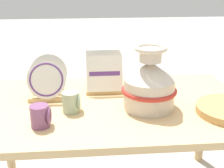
{
  "coord_description": "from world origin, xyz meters",
  "views": [
    {
      "loc": [
        -0.13,
        -1.47,
        1.29
      ],
      "look_at": [
        0.0,
        0.0,
        0.73
      ],
      "focal_mm": 50.0,
      "sensor_mm": 36.0,
      "label": 1
    }
  ],
  "objects": [
    {
      "name": "mug_plum_glaze",
      "position": [
        -0.33,
        -0.22,
        0.67
      ],
      "size": [
        0.09,
        0.08,
        0.1
      ],
      "color": "#7A4770",
      "rests_on": "display_table"
    },
    {
      "name": "display_table",
      "position": [
        0.0,
        0.0,
        0.56
      ],
      "size": [
        1.4,
        0.84,
        0.62
      ],
      "color": "tan",
      "rests_on": "ground_plane"
    },
    {
      "name": "dish_rack_square_plates",
      "position": [
        -0.03,
        0.19,
        0.7
      ],
      "size": [
        0.21,
        0.18,
        0.22
      ],
      "color": "tan",
      "rests_on": "display_table"
    },
    {
      "name": "dish_rack_round_plates",
      "position": [
        -0.33,
        0.11,
        0.71
      ],
      "size": [
        0.21,
        0.18,
        0.22
      ],
      "color": "tan",
      "rests_on": "display_table"
    },
    {
      "name": "ceramic_vase",
      "position": [
        0.18,
        -0.06,
        0.75
      ],
      "size": [
        0.27,
        0.27,
        0.32
      ],
      "color": "beige",
      "rests_on": "display_table"
    },
    {
      "name": "mug_sage_glaze",
      "position": [
        -0.2,
        -0.07,
        0.67
      ],
      "size": [
        0.09,
        0.08,
        0.1
      ],
      "color": "#9EB28E",
      "rests_on": "display_table"
    }
  ]
}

